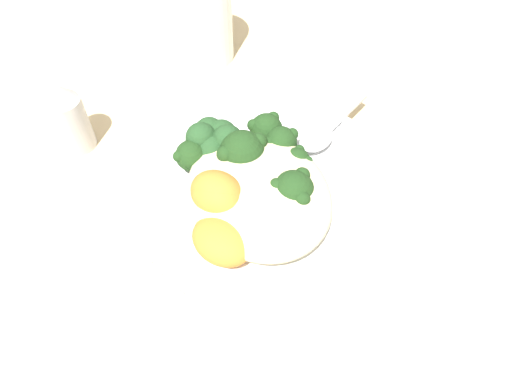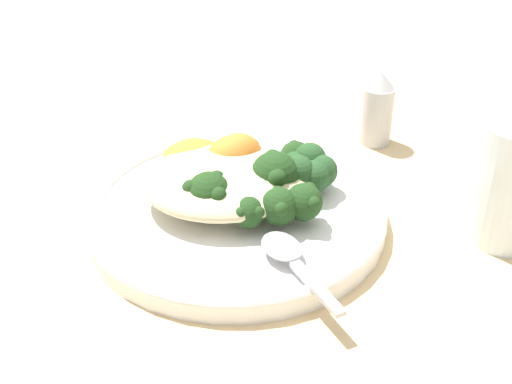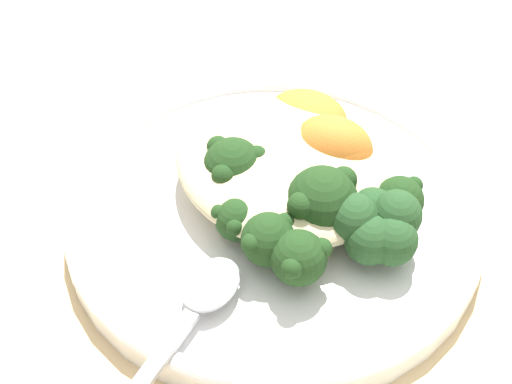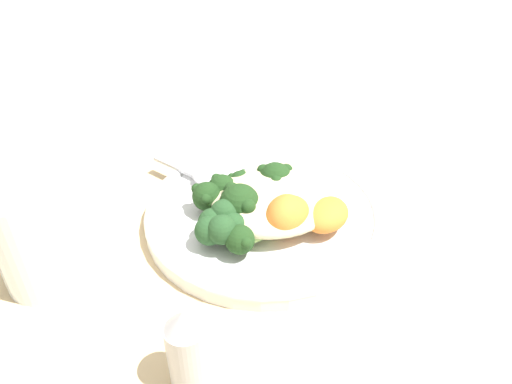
{
  "view_description": "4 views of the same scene",
  "coord_description": "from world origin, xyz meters",
  "px_view_note": "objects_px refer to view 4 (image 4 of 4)",
  "views": [
    {
      "loc": [
        -0.23,
        0.12,
        0.4
      ],
      "look_at": [
        -0.0,
        0.0,
        0.04
      ],
      "focal_mm": 35.0,
      "sensor_mm": 36.0,
      "label": 1
    },
    {
      "loc": [
        -0.02,
        -0.54,
        0.37
      ],
      "look_at": [
        0.03,
        -0.03,
        0.04
      ],
      "focal_mm": 50.0,
      "sensor_mm": 36.0,
      "label": 2
    },
    {
      "loc": [
        0.25,
        -0.22,
        0.35
      ],
      "look_at": [
        0.0,
        -0.02,
        0.03
      ],
      "focal_mm": 50.0,
      "sensor_mm": 36.0,
      "label": 3
    },
    {
      "loc": [
        0.25,
        0.36,
        0.37
      ],
      "look_at": [
        0.03,
        0.0,
        0.06
      ],
      "focal_mm": 35.0,
      "sensor_mm": 36.0,
      "label": 4
    }
  ],
  "objects_px": {
    "broccoli_stalk_4": "(227,202)",
    "broccoli_stalk_0": "(277,184)",
    "broccoli_stalk_7": "(257,232)",
    "salt_shaker": "(187,347)",
    "plate": "(264,213)",
    "kale_tuft": "(220,225)",
    "broccoli_stalk_2": "(250,190)",
    "sweet_potato_chunk_2": "(326,214)",
    "broccoli_stalk_1": "(265,195)",
    "broccoli_stalk_5": "(246,206)",
    "broccoli_stalk_6": "(233,229)",
    "sweet_potato_chunk_0": "(285,215)",
    "spoon": "(202,176)",
    "water_glass": "(32,238)",
    "broccoli_stalk_3": "(234,194)",
    "sweet_potato_chunk_1": "(287,216)",
    "quinoa_mound": "(280,197)"
  },
  "relations": [
    {
      "from": "broccoli_stalk_0",
      "to": "broccoli_stalk_6",
      "type": "distance_m",
      "value": 0.09
    },
    {
      "from": "kale_tuft",
      "to": "plate",
      "type": "bearing_deg",
      "value": -162.2
    },
    {
      "from": "broccoli_stalk_4",
      "to": "broccoli_stalk_6",
      "type": "distance_m",
      "value": 0.04
    },
    {
      "from": "broccoli_stalk_5",
      "to": "broccoli_stalk_4",
      "type": "bearing_deg",
      "value": -28.84
    },
    {
      "from": "broccoli_stalk_3",
      "to": "broccoli_stalk_4",
      "type": "bearing_deg",
      "value": 94.42
    },
    {
      "from": "broccoli_stalk_0",
      "to": "sweet_potato_chunk_2",
      "type": "distance_m",
      "value": 0.07
    },
    {
      "from": "broccoli_stalk_1",
      "to": "sweet_potato_chunk_2",
      "type": "bearing_deg",
      "value": -155.0
    },
    {
      "from": "broccoli_stalk_1",
      "to": "broccoli_stalk_5",
      "type": "height_order",
      "value": "broccoli_stalk_5"
    },
    {
      "from": "broccoli_stalk_2",
      "to": "broccoli_stalk_4",
      "type": "distance_m",
      "value": 0.04
    },
    {
      "from": "plate",
      "to": "broccoli_stalk_4",
      "type": "bearing_deg",
      "value": -16.76
    },
    {
      "from": "broccoli_stalk_0",
      "to": "broccoli_stalk_2",
      "type": "distance_m",
      "value": 0.03
    },
    {
      "from": "sweet_potato_chunk_1",
      "to": "sweet_potato_chunk_2",
      "type": "xyz_separation_m",
      "value": [
        -0.04,
        0.01,
        -0.01
      ]
    },
    {
      "from": "broccoli_stalk_5",
      "to": "spoon",
      "type": "height_order",
      "value": "broccoli_stalk_5"
    },
    {
      "from": "plate",
      "to": "water_glass",
      "type": "bearing_deg",
      "value": -9.24
    },
    {
      "from": "plate",
      "to": "sweet_potato_chunk_2",
      "type": "distance_m",
      "value": 0.08
    },
    {
      "from": "broccoli_stalk_1",
      "to": "broccoli_stalk_2",
      "type": "bearing_deg",
      "value": 24.3
    },
    {
      "from": "broccoli_stalk_2",
      "to": "broccoli_stalk_7",
      "type": "xyz_separation_m",
      "value": [
        0.03,
        0.07,
        0.0
      ]
    },
    {
      "from": "broccoli_stalk_3",
      "to": "kale_tuft",
      "type": "distance_m",
      "value": 0.06
    },
    {
      "from": "broccoli_stalk_7",
      "to": "salt_shaker",
      "type": "xyz_separation_m",
      "value": [
        0.12,
        0.09,
        0.01
      ]
    },
    {
      "from": "broccoli_stalk_5",
      "to": "water_glass",
      "type": "relative_size",
      "value": 0.73
    },
    {
      "from": "quinoa_mound",
      "to": "broccoli_stalk_4",
      "type": "distance_m",
      "value": 0.06
    },
    {
      "from": "broccoli_stalk_4",
      "to": "broccoli_stalk_0",
      "type": "bearing_deg",
      "value": -137.08
    },
    {
      "from": "broccoli_stalk_2",
      "to": "broccoli_stalk_7",
      "type": "bearing_deg",
      "value": 143.27
    },
    {
      "from": "salt_shaker",
      "to": "spoon",
      "type": "bearing_deg",
      "value": -119.12
    },
    {
      "from": "broccoli_stalk_4",
      "to": "sweet_potato_chunk_2",
      "type": "xyz_separation_m",
      "value": [
        -0.08,
        0.07,
        0.0
      ]
    },
    {
      "from": "plate",
      "to": "sweet_potato_chunk_1",
      "type": "relative_size",
      "value": 5.02
    },
    {
      "from": "broccoli_stalk_4",
      "to": "broccoli_stalk_7",
      "type": "xyz_separation_m",
      "value": [
        -0.0,
        0.06,
        -0.0
      ]
    },
    {
      "from": "plate",
      "to": "broccoli_stalk_0",
      "type": "relative_size",
      "value": 3.07
    },
    {
      "from": "plate",
      "to": "broccoli_stalk_2",
      "type": "bearing_deg",
      "value": -74.05
    },
    {
      "from": "broccoli_stalk_0",
      "to": "sweet_potato_chunk_0",
      "type": "height_order",
      "value": "sweet_potato_chunk_0"
    },
    {
      "from": "plate",
      "to": "broccoli_stalk_0",
      "type": "xyz_separation_m",
      "value": [
        -0.02,
        -0.01,
        0.03
      ]
    },
    {
      "from": "quinoa_mound",
      "to": "broccoli_stalk_1",
      "type": "relative_size",
      "value": 1.9
    },
    {
      "from": "broccoli_stalk_5",
      "to": "sweet_potato_chunk_0",
      "type": "distance_m",
      "value": 0.04
    },
    {
      "from": "broccoli_stalk_3",
      "to": "water_glass",
      "type": "distance_m",
      "value": 0.21
    },
    {
      "from": "broccoli_stalk_1",
      "to": "broccoli_stalk_5",
      "type": "distance_m",
      "value": 0.04
    },
    {
      "from": "plate",
      "to": "broccoli_stalk_5",
      "type": "height_order",
      "value": "broccoli_stalk_5"
    },
    {
      "from": "broccoli_stalk_7",
      "to": "broccoli_stalk_4",
      "type": "bearing_deg",
      "value": -97.18
    },
    {
      "from": "plate",
      "to": "kale_tuft",
      "type": "height_order",
      "value": "kale_tuft"
    },
    {
      "from": "sweet_potato_chunk_2",
      "to": "plate",
      "type": "bearing_deg",
      "value": -58.75
    },
    {
      "from": "kale_tuft",
      "to": "broccoli_stalk_2",
      "type": "bearing_deg",
      "value": -145.56
    },
    {
      "from": "sweet_potato_chunk_2",
      "to": "sweet_potato_chunk_0",
      "type": "bearing_deg",
      "value": -19.55
    },
    {
      "from": "broccoli_stalk_0",
      "to": "sweet_potato_chunk_2",
      "type": "xyz_separation_m",
      "value": [
        -0.02,
        0.07,
        -0.0
      ]
    },
    {
      "from": "broccoli_stalk_7",
      "to": "spoon",
      "type": "bearing_deg",
      "value": -100.36
    },
    {
      "from": "quinoa_mound",
      "to": "water_glass",
      "type": "distance_m",
      "value": 0.25
    },
    {
      "from": "broccoli_stalk_2",
      "to": "broccoli_stalk_7",
      "type": "relative_size",
      "value": 0.93
    },
    {
      "from": "plate",
      "to": "broccoli_stalk_1",
      "type": "height_order",
      "value": "broccoli_stalk_1"
    },
    {
      "from": "broccoli_stalk_4",
      "to": "broccoli_stalk_1",
      "type": "bearing_deg",
      "value": -144.06
    },
    {
      "from": "spoon",
      "to": "broccoli_stalk_0",
      "type": "bearing_deg",
      "value": -165.6
    },
    {
      "from": "broccoli_stalk_5",
      "to": "salt_shaker",
      "type": "height_order",
      "value": "salt_shaker"
    },
    {
      "from": "quinoa_mound",
      "to": "water_glass",
      "type": "relative_size",
      "value": 1.34
    }
  ]
}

